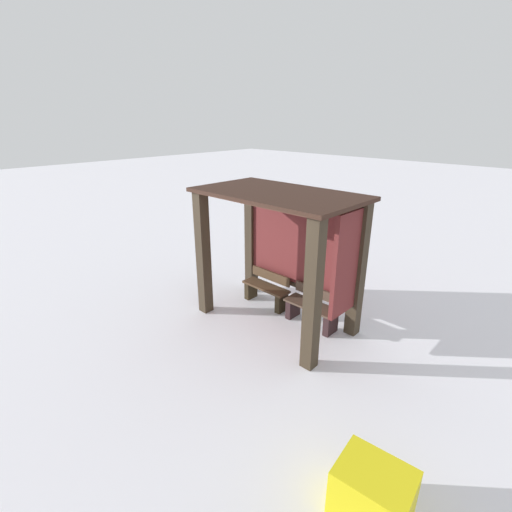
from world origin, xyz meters
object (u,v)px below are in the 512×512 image
Objects in this scene: bench_center_inside at (312,309)px; grit_bin at (372,497)px; bus_shelter at (289,238)px; bench_left_inside at (266,290)px.

grit_bin is at bearing -45.60° from bench_center_inside.
bus_shelter is 4.23× the size of grit_bin.
bench_left_inside reaches higher than grit_bin.
bus_shelter reaches higher than bench_left_inside.
bus_shelter reaches higher than bench_center_inside.
bench_center_inside is (1.18, 0.00, -0.01)m from bench_left_inside.
bench_left_inside is (-0.70, 0.19, -1.36)m from bus_shelter.
bus_shelter is at bearing -158.23° from bench_center_inside.
bus_shelter is 2.74× the size of bench_center_inside.
grit_bin is (3.76, -2.63, 0.00)m from bench_left_inside.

